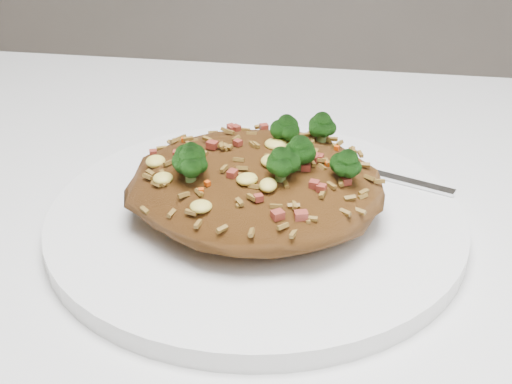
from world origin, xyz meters
TOP-DOWN VIEW (x-y plane):
  - dining_table at (0.00, 0.00)m, footprint 1.20×0.80m
  - plate at (0.05, 0.07)m, footprint 0.29×0.29m
  - fried_rice at (0.05, 0.07)m, footprint 0.18×0.16m
  - fork at (0.12, 0.13)m, footprint 0.16×0.07m

SIDE VIEW (x-z plane):
  - dining_table at x=0.00m, z-range 0.28..1.03m
  - plate at x=0.05m, z-range 0.75..0.76m
  - fork at x=0.12m, z-range 0.76..0.77m
  - fried_rice at x=0.05m, z-range 0.76..0.82m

